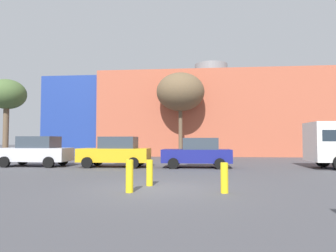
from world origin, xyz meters
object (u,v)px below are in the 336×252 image
at_px(bollard_yellow_1, 129,176).
at_px(parked_car_2, 197,153).
at_px(parked_car_1, 116,152).
at_px(bollard_yellow_0, 224,178).
at_px(bare_tree_0, 7,96).
at_px(parked_car_0, 36,151).
at_px(bare_tree_1, 180,92).
at_px(bollard_yellow_2, 150,173).

bearing_deg(bollard_yellow_1, parked_car_2, 76.24).
relative_size(parked_car_1, bollard_yellow_0, 4.59).
bearing_deg(bollard_yellow_1, bare_tree_0, 134.06).
bearing_deg(bare_tree_0, parked_car_0, -43.29).
bearing_deg(parked_car_1, bollard_yellow_1, 108.08).
xyz_separation_m(parked_car_2, bare_tree_1, (-1.58, 10.38, 5.41)).
bearing_deg(bare_tree_0, bare_tree_1, 18.88).
bearing_deg(bollard_yellow_1, bollard_yellow_0, 3.59).
xyz_separation_m(bare_tree_0, bollard_yellow_2, (14.28, -12.87, -4.98)).
bearing_deg(parked_car_0, parked_car_1, 180.00).
distance_m(parked_car_0, bare_tree_1, 14.56).
distance_m(parked_car_0, bollard_yellow_1, 12.04).
distance_m(parked_car_2, bare_tree_1, 11.81).
bearing_deg(bare_tree_0, bollard_yellow_0, -39.99).
relative_size(bare_tree_1, bollard_yellow_1, 7.92).
xyz_separation_m(bare_tree_0, bollard_yellow_1, (13.87, -14.33, -4.93)).
relative_size(bare_tree_0, bollard_yellow_2, 7.26).
xyz_separation_m(parked_car_0, bollard_yellow_2, (8.52, -7.44, -0.48)).
xyz_separation_m(bare_tree_0, bare_tree_1, (14.47, 4.95, 0.85)).
distance_m(bare_tree_1, bollard_yellow_2, 18.75).
height_order(parked_car_0, parked_car_1, parked_car_0).
xyz_separation_m(parked_car_1, bollard_yellow_2, (3.32, -7.44, -0.47)).
distance_m(parked_car_2, bollard_yellow_0, 8.76).
bearing_deg(bollard_yellow_2, bollard_yellow_1, -105.89).
distance_m(parked_car_1, bare_tree_0, 13.04).
xyz_separation_m(parked_car_2, bare_tree_0, (-16.05, 5.43, 4.55)).
bearing_deg(bollard_yellow_2, bare_tree_1, 89.40).
relative_size(parked_car_2, bare_tree_0, 0.61).
xyz_separation_m(parked_car_0, bollard_yellow_0, (11.09, -8.71, -0.48)).
height_order(parked_car_0, bare_tree_1, bare_tree_1).
xyz_separation_m(parked_car_1, bollard_yellow_1, (2.90, -8.90, -0.42)).
bearing_deg(parked_car_0, bollard_yellow_0, 141.86).
height_order(parked_car_0, bollard_yellow_1, parked_car_0).
bearing_deg(parked_car_0, parked_car_2, -180.00).
relative_size(bare_tree_1, bollard_yellow_2, 8.70).
relative_size(bare_tree_0, bollard_yellow_0, 7.21).
height_order(parked_car_2, bollard_yellow_0, parked_car_2).
distance_m(parked_car_2, bollard_yellow_1, 9.17).
bearing_deg(parked_car_1, parked_car_0, -0.00).
bearing_deg(parked_car_2, parked_car_0, 0.00).
distance_m(bollard_yellow_0, bollard_yellow_1, 3.00).
bearing_deg(bollard_yellow_0, bollard_yellow_2, 153.78).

